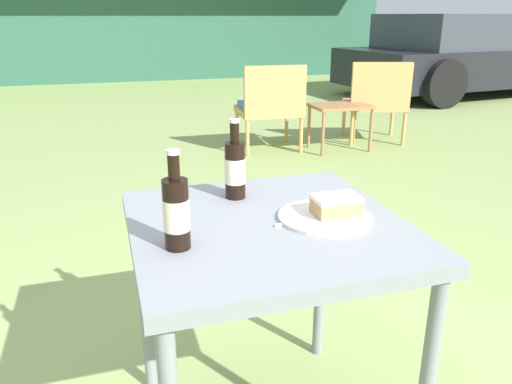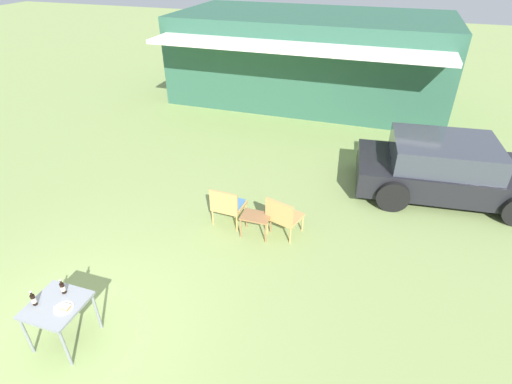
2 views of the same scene
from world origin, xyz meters
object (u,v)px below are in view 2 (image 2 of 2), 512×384
(garden_side_table, at_px, (256,218))
(cola_bottle_far, at_px, (34,300))
(wicker_chair_plain, at_px, (283,215))
(parked_car, at_px, (447,169))
(patio_table, at_px, (57,308))
(cake_on_plate, at_px, (64,308))
(cola_bottle_near, at_px, (63,288))
(wicker_chair_cushioned, at_px, (228,204))

(garden_side_table, relative_size, cola_bottle_far, 2.29)
(wicker_chair_plain, relative_size, garden_side_table, 1.50)
(parked_car, height_order, cola_bottle_far, parked_car)
(garden_side_table, distance_m, patio_table, 3.62)
(parked_car, height_order, cake_on_plate, parked_car)
(wicker_chair_plain, xyz_separation_m, garden_side_table, (-0.48, -0.17, -0.07))
(cake_on_plate, distance_m, cola_bottle_near, 0.32)
(garden_side_table, xyz_separation_m, cola_bottle_near, (-1.82, -2.93, 0.43))
(cake_on_plate, relative_size, cola_bottle_near, 1.06)
(wicker_chair_cushioned, xyz_separation_m, garden_side_table, (0.65, -0.19, -0.06))
(cake_on_plate, distance_m, cola_bottle_far, 0.43)
(parked_car, distance_m, garden_side_table, 4.44)
(wicker_chair_cushioned, height_order, cake_on_plate, wicker_chair_cushioned)
(wicker_chair_cushioned, relative_size, garden_side_table, 1.50)
(wicker_chair_cushioned, height_order, patio_table, wicker_chair_cushioned)
(garden_side_table, height_order, patio_table, patio_table)
(parked_car, bearing_deg, cake_on_plate, -136.63)
(patio_table, bearing_deg, parked_car, 48.08)
(patio_table, distance_m, cola_bottle_near, 0.27)
(parked_car, xyz_separation_m, patio_table, (-5.28, -5.88, 0.02))
(wicker_chair_cushioned, bearing_deg, garden_side_table, 166.93)
(wicker_chair_plain, bearing_deg, cola_bottle_far, 70.40)
(wicker_chair_cushioned, xyz_separation_m, cola_bottle_near, (-1.17, -3.12, 0.37))
(patio_table, bearing_deg, cola_bottle_near, 98.66)
(wicker_chair_cushioned, distance_m, garden_side_table, 0.68)
(cake_on_plate, height_order, cola_bottle_far, cola_bottle_far)
(cola_bottle_near, distance_m, cola_bottle_far, 0.37)
(wicker_chair_plain, bearing_deg, cola_bottle_near, 70.40)
(patio_table, distance_m, cake_on_plate, 0.20)
(cake_on_plate, bearing_deg, parked_car, 49.13)
(wicker_chair_plain, height_order, cola_bottle_far, cola_bottle_far)
(cake_on_plate, bearing_deg, wicker_chair_cushioned, 73.84)
(cola_bottle_near, bearing_deg, garden_side_table, 58.14)
(wicker_chair_cushioned, xyz_separation_m, patio_table, (-1.14, -3.32, 0.19))
(wicker_chair_plain, distance_m, cake_on_plate, 3.95)
(cake_on_plate, bearing_deg, garden_side_table, 62.91)
(parked_car, distance_m, cake_on_plate, 7.80)
(patio_table, bearing_deg, garden_side_table, 60.31)
(parked_car, relative_size, cake_on_plate, 15.97)
(cake_on_plate, bearing_deg, patio_table, 171.16)
(cake_on_plate, bearing_deg, cola_bottle_near, 130.72)
(cola_bottle_near, xyz_separation_m, cola_bottle_far, (-0.22, -0.29, 0.00))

